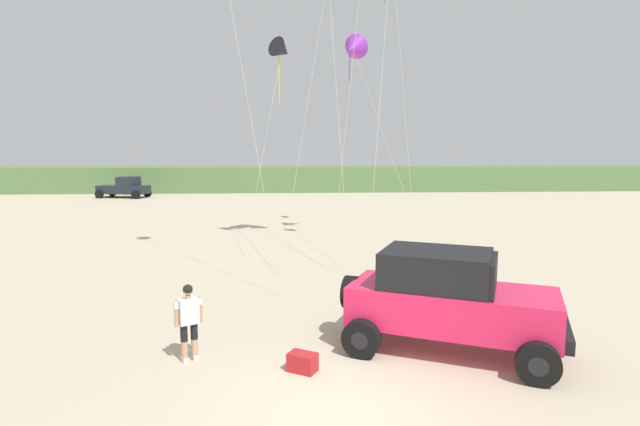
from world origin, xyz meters
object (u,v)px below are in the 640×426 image
object	(u,v)px
kite_yellow_diamond	(282,51)
kite_white_parafoil	(353,48)
jeep	(448,299)
cooler_box	(302,362)
person_watching	(189,318)
distant_pickup	(125,188)

from	to	relation	value
kite_yellow_diamond	kite_white_parafoil	bearing A→B (deg)	18.06
jeep	kite_yellow_diamond	distance (m)	15.54
cooler_box	kite_white_parafoil	xyz separation A→B (m)	(2.87, 14.88, 9.10)
jeep	person_watching	size ratio (longest dim) A/B	3.00
kite_white_parafoil	cooler_box	bearing A→B (deg)	-100.91
person_watching	distant_pickup	size ratio (longest dim) A/B	0.34
person_watching	cooler_box	size ratio (longest dim) A/B	2.98
jeep	person_watching	xyz separation A→B (m)	(-5.63, -0.17, -0.26)
person_watching	kite_yellow_diamond	world-z (taller)	kite_yellow_diamond
person_watching	kite_white_parafoil	bearing A→B (deg)	69.73
person_watching	distant_pickup	xyz separation A→B (m)	(-13.34, 37.65, 0.00)
distant_pickup	kite_yellow_diamond	distance (m)	29.96
kite_yellow_diamond	kite_white_parafoil	world-z (taller)	kite_white_parafoil
distant_pickup	person_watching	bearing A→B (deg)	-70.49
jeep	cooler_box	bearing A→B (deg)	-165.57
person_watching	kite_yellow_diamond	distance (m)	15.47
cooler_box	kite_white_parafoil	bearing A→B (deg)	108.90
jeep	distant_pickup	bearing A→B (deg)	116.84
cooler_box	kite_yellow_diamond	size ratio (longest dim) A/B	0.06
distant_pickup	kite_yellow_diamond	size ratio (longest dim) A/B	0.51
cooler_box	kite_white_parafoil	distance (m)	17.67
kite_yellow_diamond	kite_white_parafoil	distance (m)	3.57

